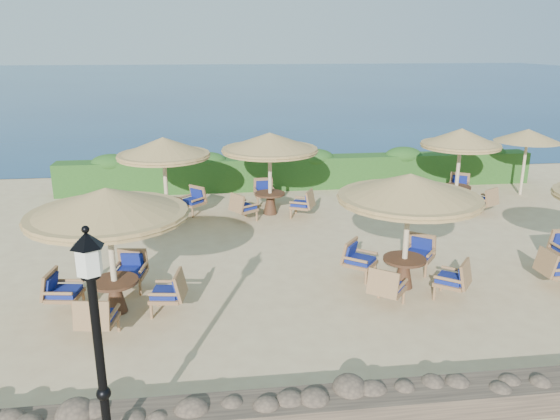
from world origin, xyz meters
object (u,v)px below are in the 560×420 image
at_px(extra_parasol, 528,136).
at_px(cafe_set_5, 460,152).
at_px(lamp_post, 101,369).
at_px(cafe_set_4, 270,154).
at_px(cafe_set_3, 164,159).
at_px(cafe_set_1, 408,207).
at_px(cafe_set_0, 109,224).

xyz_separation_m(extra_parasol, cafe_set_5, (-3.03, -1.12, -0.31)).
xyz_separation_m(lamp_post, cafe_set_4, (3.26, 10.83, 0.41)).
relative_size(lamp_post, extra_parasol, 1.38).
bearing_deg(cafe_set_3, extra_parasol, 7.42).
relative_size(extra_parasol, cafe_set_3, 0.86).
bearing_deg(cafe_set_5, cafe_set_4, -179.54).
xyz_separation_m(extra_parasol, cafe_set_3, (-12.58, -1.64, -0.16)).
xyz_separation_m(extra_parasol, cafe_set_1, (-6.95, -7.07, -0.27)).
distance_m(cafe_set_0, cafe_set_4, 7.39).
relative_size(lamp_post, cafe_set_1, 1.05).
distance_m(extra_parasol, cafe_set_5, 3.24).
bearing_deg(cafe_set_5, lamp_post, -131.35).
bearing_deg(cafe_set_0, cafe_set_1, 3.63).
bearing_deg(cafe_set_0, lamp_post, -82.12).
xyz_separation_m(extra_parasol, cafe_set_4, (-9.34, -1.17, -0.20)).
distance_m(cafe_set_3, cafe_set_5, 9.57).
height_order(cafe_set_1, cafe_set_5, same).
height_order(lamp_post, extra_parasol, lamp_post).
bearing_deg(cafe_set_4, cafe_set_3, -171.82).
relative_size(cafe_set_1, cafe_set_3, 1.13).
bearing_deg(cafe_set_4, extra_parasol, 7.16).
xyz_separation_m(cafe_set_0, cafe_set_3, (0.65, 5.83, 0.10)).
distance_m(cafe_set_3, cafe_set_4, 3.27).
xyz_separation_m(cafe_set_1, cafe_set_5, (3.93, 5.94, -0.04)).
bearing_deg(cafe_set_3, lamp_post, -90.10).
xyz_separation_m(lamp_post, cafe_set_5, (9.57, 10.88, 0.31)).
height_order(cafe_set_0, cafe_set_4, same).
bearing_deg(lamp_post, cafe_set_4, 73.26).
bearing_deg(cafe_set_1, cafe_set_5, 56.55).
distance_m(cafe_set_0, cafe_set_3, 5.86).
relative_size(cafe_set_1, cafe_set_5, 1.14).
height_order(extra_parasol, cafe_set_4, cafe_set_4).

